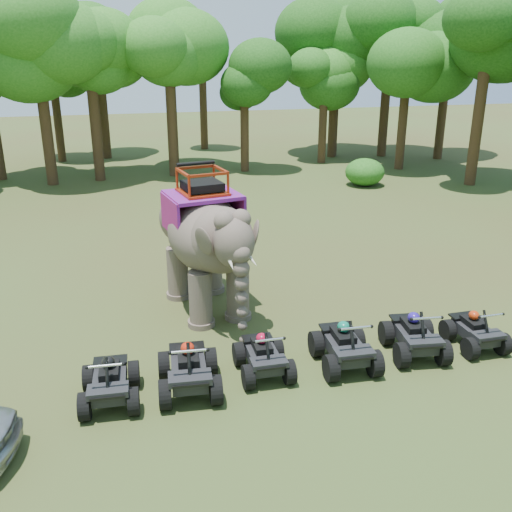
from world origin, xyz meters
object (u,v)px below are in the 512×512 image
object	(u,v)px
elephant	(205,240)
atv_1	(188,363)
atv_4	(415,330)
atv_3	(345,340)
atv_0	(109,376)
atv_5	(476,326)
atv_2	(263,351)

from	to	relation	value
elephant	atv_1	world-z (taller)	elephant
elephant	atv_4	world-z (taller)	elephant
atv_3	atv_1	bearing A→B (deg)	-175.05
elephant	atv_0	xyz separation A→B (m)	(-2.79, -4.14, -1.45)
elephant	atv_4	bearing A→B (deg)	-51.19
atv_4	atv_5	world-z (taller)	atv_4
atv_0	atv_3	distance (m)	5.41
atv_5	atv_0	bearing A→B (deg)	-178.92
atv_4	atv_5	size ratio (longest dim) A/B	1.13
elephant	atv_0	distance (m)	5.20
atv_2	atv_5	xyz separation A→B (m)	(5.50, -0.09, -0.02)
atv_4	atv_1	bearing A→B (deg)	-170.14
atv_3	atv_5	xyz separation A→B (m)	(3.53, 0.03, -0.09)
atv_0	atv_3	world-z (taller)	atv_3
atv_0	atv_4	xyz separation A→B (m)	(7.27, 0.23, 0.03)
elephant	atv_5	size ratio (longest dim) A/B	3.20
atv_0	atv_1	bearing A→B (deg)	3.88
elephant	atv_2	world-z (taller)	elephant
atv_1	atv_2	bearing A→B (deg)	12.97
atv_1	atv_5	distance (m)	7.25
atv_3	atv_4	world-z (taller)	atv_3
atv_0	atv_5	bearing A→B (deg)	4.57
atv_1	elephant	bearing A→B (deg)	79.82
atv_3	atv_5	size ratio (longest dim) A/B	1.16
atv_2	atv_3	world-z (taller)	atv_3
atv_1	atv_2	world-z (taller)	atv_1
elephant	atv_1	size ratio (longest dim) A/B	2.71
atv_1	atv_5	bearing A→B (deg)	6.06
atv_1	atv_0	bearing A→B (deg)	-174.79
elephant	atv_2	xyz separation A→B (m)	(0.65, -3.88, -1.47)
elephant	atv_2	distance (m)	4.20
atv_0	atv_1	distance (m)	1.69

